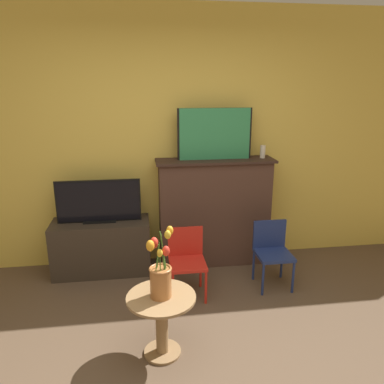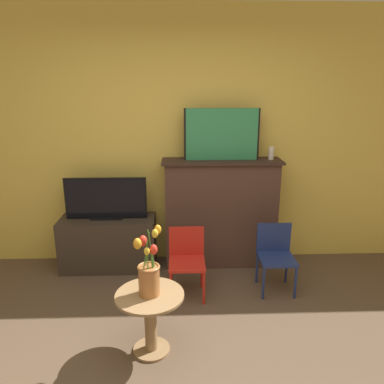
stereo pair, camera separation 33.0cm
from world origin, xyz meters
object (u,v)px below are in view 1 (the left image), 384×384
at_px(tv_monitor, 99,202).
at_px(chair_blue, 272,249).
at_px(vase_tulips, 161,275).
at_px(painting, 215,134).
at_px(chair_red, 187,257).

distance_m(tv_monitor, chair_blue, 1.80).
bearing_deg(vase_tulips, painting, 65.21).
bearing_deg(painting, chair_blue, -49.77).
bearing_deg(painting, chair_red, -120.94).
height_order(tv_monitor, vase_tulips, vase_tulips).
xyz_separation_m(tv_monitor, vase_tulips, (0.54, -1.36, -0.13)).
relative_size(chair_red, chair_blue, 1.00).
bearing_deg(chair_red, vase_tulips, -109.53).
distance_m(painting, chair_red, 1.29).
xyz_separation_m(painting, chair_red, (-0.38, -0.63, -1.06)).
distance_m(chair_blue, vase_tulips, 1.46).
bearing_deg(painting, tv_monitor, -176.79).
bearing_deg(chair_blue, painting, 130.23).
bearing_deg(chair_red, painting, 59.06).
relative_size(tv_monitor, chair_red, 1.33).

